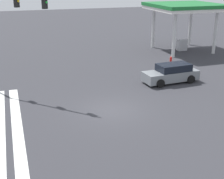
% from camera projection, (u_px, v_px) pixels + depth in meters
% --- Properties ---
extents(ground_plane, '(136.35, 136.35, 0.00)m').
position_uv_depth(ground_plane, '(112.00, 110.00, 20.30)').
color(ground_plane, '#333338').
extents(car_2, '(2.14, 4.66, 1.53)m').
position_uv_depth(car_2, '(171.00, 73.00, 25.47)').
color(car_2, gray).
rests_on(car_2, ground_plane).
extents(gas_station_canopy, '(7.46, 7.46, 5.38)m').
position_uv_depth(gas_station_canopy, '(185.00, 9.00, 35.22)').
color(gas_station_canopy, silver).
rests_on(gas_station_canopy, ground_plane).
extents(fire_hydrant, '(0.22, 0.22, 0.86)m').
position_uv_depth(fire_hydrant, '(171.00, 61.00, 30.53)').
color(fire_hydrant, red).
rests_on(fire_hydrant, ground_plane).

